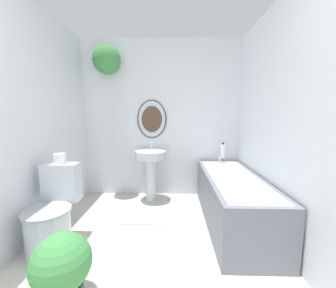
% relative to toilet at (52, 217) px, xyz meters
% --- Properties ---
extents(wall_back, '(2.54, 0.40, 2.40)m').
position_rel_toilet_xyz_m(wall_back, '(0.82, 1.42, 1.02)').
color(wall_back, silver).
rests_on(wall_back, ground_plane).
extents(wall_left, '(0.06, 2.90, 2.40)m').
position_rel_toilet_xyz_m(wall_left, '(-0.29, 0.03, 0.89)').
color(wall_left, silver).
rests_on(wall_left, ground_plane).
extents(wall_right, '(0.06, 2.90, 2.40)m').
position_rel_toilet_xyz_m(wall_right, '(2.18, 0.03, 0.89)').
color(wall_right, silver).
rests_on(wall_right, ground_plane).
extents(toilet, '(0.41, 0.56, 0.78)m').
position_rel_toilet_xyz_m(toilet, '(0.00, 0.00, 0.00)').
color(toilet, silver).
rests_on(toilet, ground_plane).
extents(pedestal_sink, '(0.45, 0.45, 0.85)m').
position_rel_toilet_xyz_m(pedestal_sink, '(0.80, 1.15, 0.23)').
color(pedestal_sink, silver).
rests_on(pedestal_sink, ground_plane).
extents(bathtub, '(0.61, 1.66, 0.64)m').
position_rel_toilet_xyz_m(bathtub, '(1.83, 0.53, -0.02)').
color(bathtub, slate).
rests_on(bathtub, ground_plane).
extents(shampoo_bottle, '(0.06, 0.06, 0.22)m').
position_rel_toilet_xyz_m(shampoo_bottle, '(1.86, 1.25, 0.43)').
color(shampoo_bottle, white).
rests_on(shampoo_bottle, bathtub).
extents(potted_plant, '(0.39, 0.39, 0.49)m').
position_rel_toilet_xyz_m(potted_plant, '(0.40, -0.57, -0.05)').
color(potted_plant, '#47474C').
rests_on(potted_plant, ground_plane).
extents(bath_mat, '(0.52, 0.34, 0.02)m').
position_rel_toilet_xyz_m(bath_mat, '(0.80, 0.60, -0.30)').
color(bath_mat, silver).
rests_on(bath_mat, ground_plane).
extents(toilet_paper_roll, '(0.11, 0.11, 0.10)m').
position_rel_toilet_xyz_m(toilet_paper_roll, '(0.00, 0.20, 0.52)').
color(toilet_paper_roll, white).
rests_on(toilet_paper_roll, toilet).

